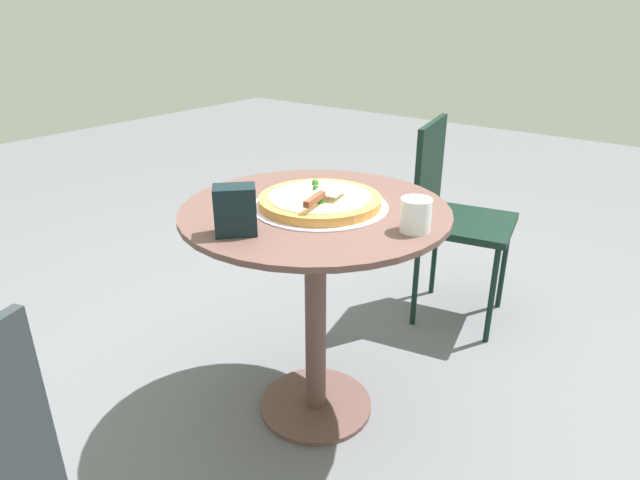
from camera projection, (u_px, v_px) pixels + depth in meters
ground_plane at (316, 406)px, 1.93m from camera, size 10.00×10.00×0.00m
patio_table at (315, 264)px, 1.70m from camera, size 0.82×0.82×0.75m
pizza_on_tray at (320, 201)px, 1.63m from camera, size 0.41×0.41×0.05m
pizza_server at (322, 195)px, 1.56m from camera, size 0.10×0.22×0.02m
drinking_cup at (416, 215)px, 1.44m from camera, size 0.08×0.08×0.09m
napkin_dispenser at (235, 210)px, 1.42m from camera, size 0.13×0.13×0.13m
patio_chair_near at (451, 207)px, 2.32m from camera, size 0.45×0.45×0.87m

